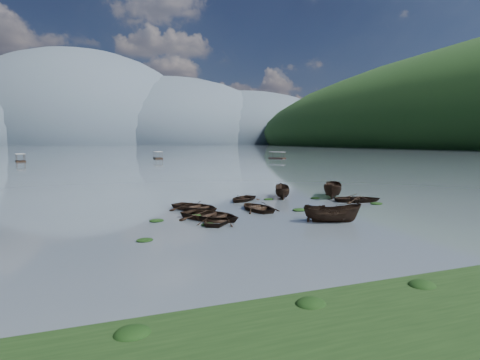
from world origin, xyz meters
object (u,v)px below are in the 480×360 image
object	(u,v)px
rowboat_0	(211,220)
rowboat_3	(257,210)
pontoon_left	(21,162)
pontoon_centre	(158,159)

from	to	relation	value
rowboat_0	rowboat_3	world-z (taller)	rowboat_0
pontoon_left	pontoon_centre	distance (m)	40.21
rowboat_0	rowboat_3	xyz separation A→B (m)	(4.74, 2.48, 0.00)
rowboat_0	pontoon_centre	world-z (taller)	pontoon_centre
rowboat_0	rowboat_3	bearing A→B (deg)	-10.40
pontoon_left	pontoon_centre	size ratio (longest dim) A/B	0.95
rowboat_0	pontoon_centre	size ratio (longest dim) A/B	0.80
rowboat_3	pontoon_centre	distance (m)	99.42
pontoon_left	rowboat_3	bearing A→B (deg)	-83.15
rowboat_0	pontoon_left	bearing A→B (deg)	69.57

